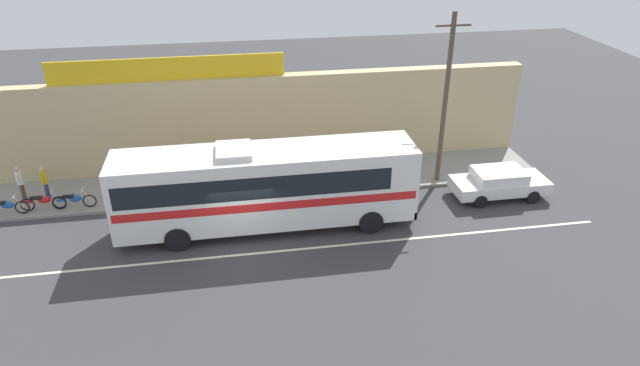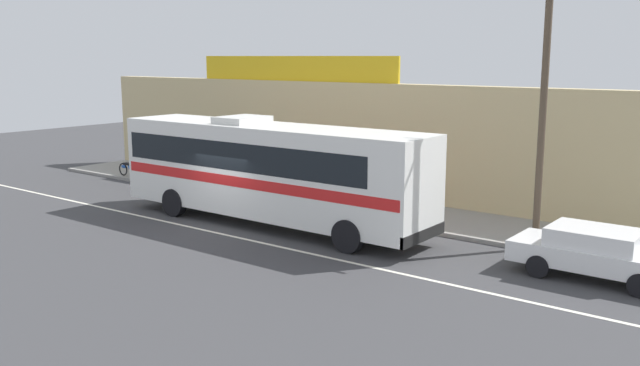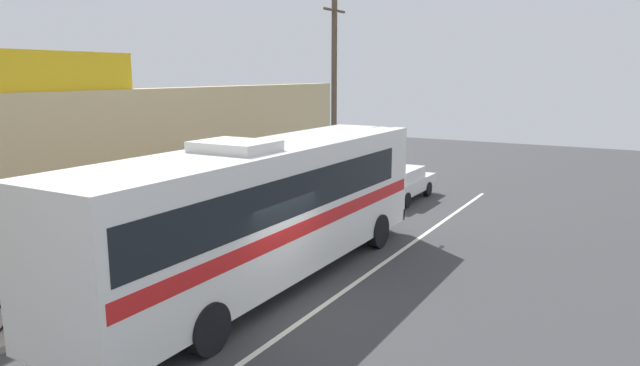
# 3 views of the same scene
# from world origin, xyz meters

# --- Properties ---
(ground_plane) EXTENTS (70.00, 70.00, 0.00)m
(ground_plane) POSITION_xyz_m (0.00, 0.00, 0.00)
(ground_plane) COLOR #3A3A3D
(sidewalk_slab) EXTENTS (30.00, 3.60, 0.14)m
(sidewalk_slab) POSITION_xyz_m (0.00, 5.20, 0.07)
(sidewalk_slab) COLOR gray
(sidewalk_slab) RESTS_ON ground_plane
(storefront_facade) EXTENTS (30.00, 0.70, 4.80)m
(storefront_facade) POSITION_xyz_m (0.00, 7.35, 2.40)
(storefront_facade) COLOR tan
(storefront_facade) RESTS_ON ground_plane
(road_center_stripe) EXTENTS (30.00, 0.14, 0.01)m
(road_center_stripe) POSITION_xyz_m (0.00, -0.80, 0.00)
(road_center_stripe) COLOR silver
(road_center_stripe) RESTS_ON ground_plane
(intercity_bus) EXTENTS (12.39, 2.64, 3.78)m
(intercity_bus) POSITION_xyz_m (0.98, 1.15, 2.07)
(intercity_bus) COLOR white
(intercity_bus) RESTS_ON ground_plane
(parked_car) EXTENTS (4.43, 1.90, 1.37)m
(parked_car) POSITION_xyz_m (11.97, 2.03, 0.74)
(parked_car) COLOR silver
(parked_car) RESTS_ON ground_plane
(utility_pole) EXTENTS (1.60, 0.22, 8.12)m
(utility_pole) POSITION_xyz_m (9.65, 3.89, 4.33)
(utility_pole) COLOR brown
(utility_pole) RESTS_ON sidewalk_slab
(pedestrian_near_shop) EXTENTS (0.30, 0.48, 1.68)m
(pedestrian_near_shop) POSITION_xyz_m (-0.43, 5.34, 1.12)
(pedestrian_near_shop) COLOR black
(pedestrian_near_shop) RESTS_ON sidewalk_slab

